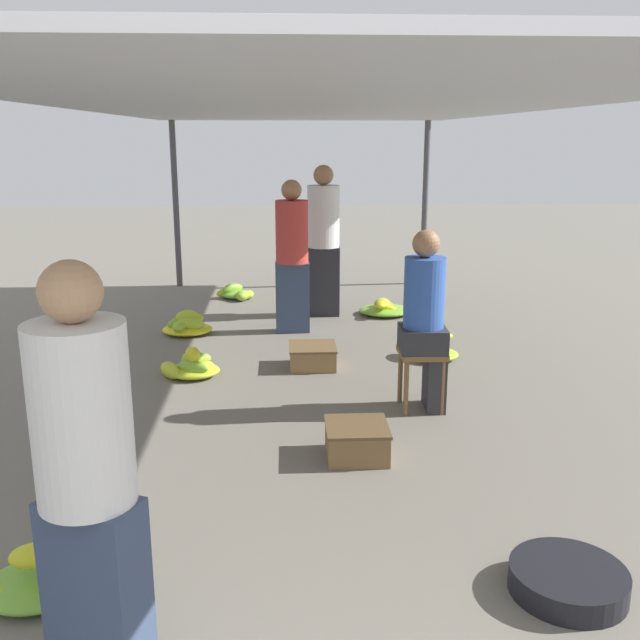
{
  "coord_description": "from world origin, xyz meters",
  "views": [
    {
      "loc": [
        -0.24,
        -1.46,
        2.01
      ],
      "look_at": [
        0.0,
        3.31,
        0.77
      ],
      "focal_mm": 40.0,
      "sensor_mm": 36.0,
      "label": 1
    }
  ],
  "objects": [
    {
      "name": "shopper_walking_mid",
      "position": [
        0.2,
        6.54,
        0.88
      ],
      "size": [
        0.4,
        0.4,
        1.7
      ],
      "color": "#2D2D33",
      "rests_on": "ground"
    },
    {
      "name": "banana_pile_left_0",
      "position": [
        -1.37,
        1.4,
        0.07
      ],
      "size": [
        0.63,
        0.42,
        0.25
      ],
      "color": "#8BBC33",
      "rests_on": "ground"
    },
    {
      "name": "canopy_post_back_left",
      "position": [
        -1.69,
        8.29,
        1.11
      ],
      "size": [
        0.08,
        0.08,
        2.21
      ],
      "primitive_type": "cylinder",
      "color": "#4C4C51",
      "rests_on": "ground"
    },
    {
      "name": "stool",
      "position": [
        0.78,
        3.58,
        0.37
      ],
      "size": [
        0.34,
        0.34,
        0.46
      ],
      "color": "brown",
      "rests_on": "ground"
    },
    {
      "name": "banana_pile_right_0",
      "position": [
        1.12,
        4.81,
        0.11
      ],
      "size": [
        0.47,
        0.41,
        0.26
      ],
      "color": "#C2D229",
      "rests_on": "ground"
    },
    {
      "name": "vendor_seated",
      "position": [
        0.8,
        3.58,
        0.72
      ],
      "size": [
        0.36,
        0.35,
        1.36
      ],
      "color": "#2D2D33",
      "rests_on": "ground"
    },
    {
      "name": "banana_pile_left_1",
      "position": [
        -1.05,
        4.42,
        0.09
      ],
      "size": [
        0.55,
        0.46,
        0.26
      ],
      "color": "yellow",
      "rests_on": "ground"
    },
    {
      "name": "banana_pile_left_2",
      "position": [
        -1.27,
        5.79,
        0.1
      ],
      "size": [
        0.52,
        0.51,
        0.26
      ],
      "color": "#B6CD2C",
      "rests_on": "ground"
    },
    {
      "name": "canopy_tarp",
      "position": [
        0.0,
        4.29,
        2.23
      ],
      "size": [
        3.78,
        8.39,
        0.04
      ],
      "primitive_type": "cube",
      "color": "#B2B2B7",
      "rests_on": "canopy_post_front_left"
    },
    {
      "name": "crate_mid",
      "position": [
        0.0,
        4.62,
        0.1
      ],
      "size": [
        0.42,
        0.42,
        0.2
      ],
      "color": "olive",
      "rests_on": "ground"
    },
    {
      "name": "canopy_post_back_right",
      "position": [
        1.69,
        8.29,
        1.11
      ],
      "size": [
        0.08,
        0.08,
        2.21
      ],
      "primitive_type": "cylinder",
      "color": "#4C4C51",
      "rests_on": "ground"
    },
    {
      "name": "basin_black",
      "position": [
        1.02,
        1.3,
        0.06
      ],
      "size": [
        0.53,
        0.53,
        0.12
      ],
      "color": "black",
      "rests_on": "ground"
    },
    {
      "name": "banana_pile_left_3",
      "position": [
        -0.85,
        7.44,
        0.07
      ],
      "size": [
        0.51,
        0.46,
        0.19
      ],
      "color": "#A6C72E",
      "rests_on": "ground"
    },
    {
      "name": "vendor_foreground",
      "position": [
        -0.95,
        0.87,
        0.84
      ],
      "size": [
        0.45,
        0.45,
        1.62
      ],
      "color": "#384766",
      "rests_on": "ground"
    },
    {
      "name": "shopper_walking_far",
      "position": [
        -0.16,
        5.84,
        0.82
      ],
      "size": [
        0.35,
        0.34,
        1.58
      ],
      "color": "#384766",
      "rests_on": "ground"
    },
    {
      "name": "crate_near",
      "position": [
        0.21,
        2.76,
        0.11
      ],
      "size": [
        0.4,
        0.4,
        0.22
      ],
      "color": "brown",
      "rests_on": "ground"
    },
    {
      "name": "banana_pile_right_1",
      "position": [
        0.92,
        6.52,
        0.07
      ],
      "size": [
        0.61,
        0.7,
        0.21
      ],
      "color": "#84B934",
      "rests_on": "ground"
    }
  ]
}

